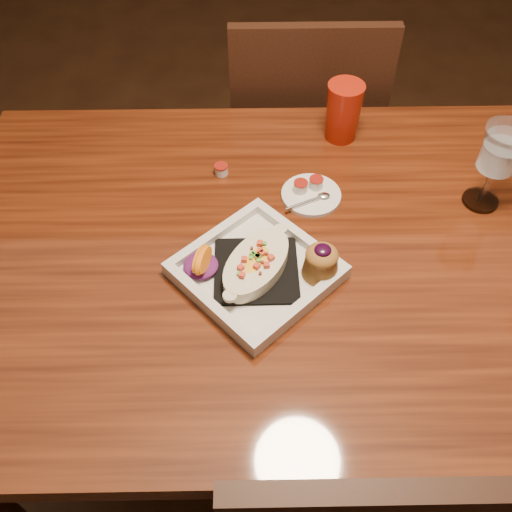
{
  "coord_description": "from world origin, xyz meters",
  "views": [
    {
      "loc": [
        -0.16,
        -0.71,
        1.59
      ],
      "look_at": [
        -0.14,
        -0.03,
        0.77
      ],
      "focal_mm": 40.0,
      "sensor_mm": 36.0,
      "label": 1
    }
  ],
  "objects_px": {
    "plate": "(265,267)",
    "goblet": "(500,154)",
    "saucer": "(310,193)",
    "red_tumbler": "(343,112)",
    "chair_far": "(301,139)",
    "table": "(326,279)"
  },
  "relations": [
    {
      "from": "chair_far",
      "to": "saucer",
      "type": "height_order",
      "value": "chair_far"
    },
    {
      "from": "goblet",
      "to": "red_tumbler",
      "type": "relative_size",
      "value": 1.36
    },
    {
      "from": "table",
      "to": "goblet",
      "type": "bearing_deg",
      "value": 20.68
    },
    {
      "from": "red_tumbler",
      "to": "table",
      "type": "bearing_deg",
      "value": -99.32
    },
    {
      "from": "goblet",
      "to": "saucer",
      "type": "xyz_separation_m",
      "value": [
        -0.35,
        0.02,
        -0.12
      ]
    },
    {
      "from": "plate",
      "to": "saucer",
      "type": "distance_m",
      "value": 0.23
    },
    {
      "from": "chair_far",
      "to": "red_tumbler",
      "type": "height_order",
      "value": "chair_far"
    },
    {
      "from": "plate",
      "to": "saucer",
      "type": "height_order",
      "value": "plate"
    },
    {
      "from": "plate",
      "to": "red_tumbler",
      "type": "relative_size",
      "value": 2.56
    },
    {
      "from": "table",
      "to": "plate",
      "type": "relative_size",
      "value": 4.3
    },
    {
      "from": "table",
      "to": "chair_far",
      "type": "xyz_separation_m",
      "value": [
        -0.0,
        0.63,
        -0.15
      ]
    },
    {
      "from": "chair_far",
      "to": "goblet",
      "type": "relative_size",
      "value": 5.04
    },
    {
      "from": "saucer",
      "to": "red_tumbler",
      "type": "distance_m",
      "value": 0.22
    },
    {
      "from": "goblet",
      "to": "red_tumbler",
      "type": "distance_m",
      "value": 0.35
    },
    {
      "from": "plate",
      "to": "goblet",
      "type": "distance_m",
      "value": 0.5
    },
    {
      "from": "table",
      "to": "red_tumbler",
      "type": "bearing_deg",
      "value": 80.68
    },
    {
      "from": "goblet",
      "to": "saucer",
      "type": "relative_size",
      "value": 1.48
    },
    {
      "from": "goblet",
      "to": "red_tumbler",
      "type": "bearing_deg",
      "value": 140.88
    },
    {
      "from": "saucer",
      "to": "goblet",
      "type": "bearing_deg",
      "value": -3.46
    },
    {
      "from": "goblet",
      "to": "saucer",
      "type": "distance_m",
      "value": 0.37
    },
    {
      "from": "table",
      "to": "chair_far",
      "type": "distance_m",
      "value": 0.65
    },
    {
      "from": "plate",
      "to": "goblet",
      "type": "height_order",
      "value": "goblet"
    }
  ]
}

